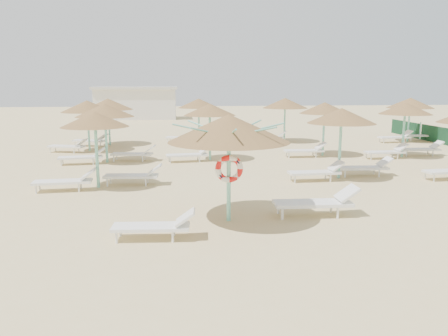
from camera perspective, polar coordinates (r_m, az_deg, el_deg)
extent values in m
plane|color=tan|center=(11.55, 2.58, -7.01)|extent=(120.00, 120.00, 0.00)
cylinder|color=#78D0BA|center=(11.31, 0.62, -1.22)|extent=(0.11, 0.11, 2.35)
cone|color=olive|center=(11.11, 0.63, 5.24)|extent=(3.13, 3.13, 0.70)
cylinder|color=#78D0BA|center=(11.14, 0.63, 3.93)|extent=(0.20, 0.20, 0.12)
cylinder|color=#78D0BA|center=(11.22, 4.30, 5.02)|extent=(1.42, 0.04, 0.36)
cylinder|color=#78D0BA|center=(11.69, 2.84, 5.28)|extent=(1.03, 1.03, 0.36)
cylinder|color=#78D0BA|center=(11.83, 0.24, 5.36)|extent=(0.04, 1.42, 0.36)
cylinder|color=#78D0BA|center=(11.58, -2.17, 5.23)|extent=(1.03, 1.03, 0.36)
cylinder|color=#78D0BA|center=(11.06, -3.09, 4.95)|extent=(1.42, 0.04, 0.36)
cylinder|color=#78D0BA|center=(10.57, -1.81, 4.68)|extent=(1.03, 1.03, 0.36)
cylinder|color=#78D0BA|center=(10.41, 1.08, 4.59)|extent=(0.04, 1.42, 0.36)
cylinder|color=#78D0BA|center=(10.68, 3.66, 4.74)|extent=(1.03, 1.03, 0.36)
torus|color=red|center=(11.16, 0.68, -0.10)|extent=(0.72, 0.15, 0.72)
cylinder|color=white|center=(10.29, -13.87, -8.85)|extent=(0.06, 0.06, 0.26)
cylinder|color=white|center=(10.72, -13.37, -8.01)|extent=(0.06, 0.06, 0.26)
cylinder|color=white|center=(10.11, -6.72, -8.94)|extent=(0.06, 0.06, 0.26)
cylinder|color=white|center=(10.55, -6.53, -8.08)|extent=(0.06, 0.06, 0.26)
cube|color=white|center=(10.33, -9.53, -7.60)|extent=(1.82, 0.69, 0.08)
cube|color=white|center=(10.19, -5.08, -6.41)|extent=(0.49, 0.59, 0.34)
cylinder|color=white|center=(11.75, 7.63, -5.99)|extent=(0.07, 0.07, 0.31)
cylinder|color=white|center=(12.27, 7.09, -5.24)|extent=(0.07, 0.07, 0.31)
cylinder|color=white|center=(12.15, 14.63, -5.69)|extent=(0.07, 0.07, 0.31)
cylinder|color=white|center=(12.65, 13.82, -4.98)|extent=(0.07, 0.07, 0.31)
cube|color=white|center=(12.16, 11.51, -4.54)|extent=(2.14, 0.74, 0.09)
cube|color=white|center=(12.39, 15.79, -3.17)|extent=(0.56, 0.68, 0.41)
cylinder|color=#78D0BA|center=(15.64, -16.28, 1.65)|extent=(0.11, 0.11, 2.30)
cone|color=olive|center=(15.50, -16.52, 6.13)|extent=(2.29, 2.29, 0.52)
cylinder|color=#78D0BA|center=(15.52, -16.48, 5.29)|extent=(0.20, 0.20, 0.12)
cylinder|color=white|center=(15.62, -23.34, -2.61)|extent=(0.06, 0.06, 0.28)
cylinder|color=white|center=(16.09, -22.95, -2.20)|extent=(0.06, 0.06, 0.28)
cylinder|color=white|center=(15.36, -18.44, -2.49)|extent=(0.06, 0.06, 0.28)
cylinder|color=white|center=(15.84, -18.18, -2.07)|extent=(0.06, 0.06, 0.28)
cube|color=white|center=(15.65, -20.34, -1.69)|extent=(1.94, 0.76, 0.08)
cube|color=white|center=(15.47, -17.30, -0.73)|extent=(0.53, 0.63, 0.36)
cylinder|color=white|center=(15.89, -15.01, -1.86)|extent=(0.06, 0.06, 0.28)
cylinder|color=white|center=(16.36, -14.61, -1.47)|extent=(0.06, 0.06, 0.28)
cylinder|color=white|center=(15.63, -10.19, -1.86)|extent=(0.06, 0.06, 0.28)
cylinder|color=white|center=(16.11, -9.93, -1.47)|extent=(0.06, 0.06, 0.28)
cube|color=white|center=(15.92, -12.03, -1.03)|extent=(1.94, 0.76, 0.08)
cube|color=white|center=(15.74, -9.03, -0.17)|extent=(0.53, 0.63, 0.36)
cylinder|color=#78D0BA|center=(20.64, -15.15, 3.87)|extent=(0.11, 0.11, 2.30)
cone|color=olive|center=(20.53, -15.32, 7.30)|extent=(2.63, 2.63, 0.59)
cylinder|color=#78D0BA|center=(20.55, -15.29, 6.64)|extent=(0.20, 0.20, 0.12)
cylinder|color=white|center=(20.44, -20.49, 0.62)|extent=(0.06, 0.06, 0.28)
cylinder|color=white|center=(20.93, -20.33, 0.86)|extent=(0.06, 0.06, 0.28)
cylinder|color=white|center=(20.32, -16.71, 0.80)|extent=(0.06, 0.06, 0.28)
cylinder|color=white|center=(20.81, -16.64, 1.03)|extent=(0.06, 0.06, 0.28)
cube|color=white|center=(20.57, -18.23, 1.34)|extent=(1.97, 0.87, 0.08)
cube|color=white|center=(20.48, -15.91, 2.11)|extent=(0.56, 0.66, 0.36)
cylinder|color=white|center=(20.90, -14.20, 1.20)|extent=(0.06, 0.06, 0.28)
cylinder|color=white|center=(21.37, -13.84, 1.43)|extent=(0.06, 0.06, 0.28)
cylinder|color=white|center=(20.56, -10.59, 1.19)|extent=(0.06, 0.06, 0.28)
cylinder|color=white|center=(21.04, -10.30, 1.42)|extent=(0.06, 0.06, 0.28)
cube|color=white|center=(20.90, -11.93, 1.80)|extent=(1.97, 0.87, 0.08)
cube|color=white|center=(20.68, -9.67, 2.46)|extent=(0.56, 0.66, 0.36)
cylinder|color=#78D0BA|center=(26.54, -14.77, 5.39)|extent=(0.11, 0.11, 2.30)
cone|color=olive|center=(26.46, -14.91, 8.07)|extent=(2.86, 2.86, 0.64)
cylinder|color=#78D0BA|center=(26.47, -14.88, 7.54)|extent=(0.20, 0.20, 0.12)
cylinder|color=white|center=(26.66, -18.91, 2.99)|extent=(0.06, 0.06, 0.28)
cylinder|color=white|center=(27.08, -18.36, 3.14)|extent=(0.06, 0.06, 0.28)
cylinder|color=white|center=(25.97, -16.38, 2.94)|extent=(0.06, 0.06, 0.28)
cylinder|color=white|center=(26.40, -15.85, 3.10)|extent=(0.06, 0.06, 0.28)
cube|color=white|center=(26.43, -17.18, 3.43)|extent=(2.00, 1.20, 0.08)
cube|color=white|center=(25.99, -15.58, 3.92)|extent=(0.65, 0.72, 0.36)
cylinder|color=#78D0BA|center=(20.58, -1.86, 4.22)|extent=(0.11, 0.11, 2.30)
cone|color=olive|center=(20.48, -1.88, 7.65)|extent=(2.43, 2.43, 0.55)
cylinder|color=#78D0BA|center=(20.49, -1.88, 7.00)|extent=(0.20, 0.20, 0.12)
cylinder|color=white|center=(19.94, -7.03, 1.00)|extent=(0.06, 0.06, 0.28)
cylinder|color=white|center=(20.43, -7.19, 1.23)|extent=(0.06, 0.06, 0.28)
cylinder|color=white|center=(20.13, -3.21, 1.16)|extent=(0.06, 0.06, 0.28)
cylinder|color=white|center=(20.62, -3.46, 1.39)|extent=(0.06, 0.06, 0.28)
cube|color=white|center=(20.26, -4.87, 1.71)|extent=(1.97, 0.87, 0.08)
cube|color=white|center=(20.36, -2.52, 2.47)|extent=(0.56, 0.66, 0.36)
cylinder|color=#78D0BA|center=(27.19, -3.31, 5.85)|extent=(0.11, 0.11, 2.30)
cone|color=olive|center=(27.11, -3.33, 8.45)|extent=(2.53, 2.53, 0.57)
cylinder|color=#78D0BA|center=(27.12, -3.33, 7.96)|extent=(0.20, 0.20, 0.12)
cylinder|color=white|center=(26.91, -7.38, 3.56)|extent=(0.06, 0.06, 0.28)
cylinder|color=white|center=(27.38, -7.01, 3.70)|extent=(0.06, 0.06, 0.28)
cylinder|color=white|center=(26.46, -4.64, 3.49)|extent=(0.06, 0.06, 0.28)
cylinder|color=white|center=(26.93, -4.31, 3.63)|extent=(0.06, 0.06, 0.28)
cube|color=white|center=(26.85, -5.60, 3.97)|extent=(2.00, 1.22, 0.08)
cube|color=white|center=(26.56, -3.87, 4.44)|extent=(0.66, 0.73, 0.36)
cylinder|color=#78D0BA|center=(17.11, 14.90, 2.49)|extent=(0.11, 0.11, 2.30)
cone|color=olive|center=(16.98, 15.10, 6.61)|extent=(2.55, 2.55, 0.57)
cylinder|color=#78D0BA|center=(17.00, 15.06, 5.82)|extent=(0.20, 0.20, 0.12)
cylinder|color=white|center=(16.07, 9.25, -1.48)|extent=(0.06, 0.06, 0.28)
cylinder|color=white|center=(16.54, 8.74, -1.11)|extent=(0.06, 0.06, 0.28)
cylinder|color=white|center=(16.52, 13.73, -1.31)|extent=(0.06, 0.06, 0.28)
cylinder|color=white|center=(16.97, 13.11, -0.96)|extent=(0.06, 0.06, 0.28)
cube|color=white|center=(16.52, 11.67, -0.59)|extent=(1.92, 0.69, 0.08)
cube|color=white|center=(16.78, 14.44, 0.30)|extent=(0.51, 0.62, 0.36)
cylinder|color=white|center=(17.46, 15.54, -0.75)|extent=(0.06, 0.06, 0.28)
cylinder|color=white|center=(17.92, 15.02, -0.43)|extent=(0.06, 0.06, 0.28)
cylinder|color=white|center=(17.94, 19.61, -0.68)|extent=(0.06, 0.06, 0.28)
cylinder|color=white|center=(18.40, 19.01, -0.37)|extent=(0.06, 0.06, 0.28)
cube|color=white|center=(17.93, 17.72, 0.02)|extent=(1.92, 0.69, 0.08)
cube|color=white|center=(18.21, 20.26, 0.79)|extent=(0.51, 0.62, 0.36)
cylinder|color=#78D0BA|center=(22.42, 12.87, 4.51)|extent=(0.11, 0.11, 2.30)
cone|color=olive|center=(22.32, 13.01, 7.66)|extent=(2.49, 2.49, 0.56)
cylinder|color=#78D0BA|center=(22.34, 12.98, 7.06)|extent=(0.20, 0.20, 0.12)
cylinder|color=white|center=(21.41, 8.47, 1.64)|extent=(0.06, 0.06, 0.28)
cylinder|color=white|center=(21.89, 8.16, 1.85)|extent=(0.06, 0.06, 0.28)
cylinder|color=white|center=(21.76, 11.93, 1.68)|extent=(0.06, 0.06, 0.28)
cylinder|color=white|center=(22.24, 11.55, 1.88)|extent=(0.06, 0.06, 0.28)
cube|color=white|center=(21.82, 10.37, 2.24)|extent=(1.91, 0.64, 0.08)
cube|color=white|center=(22.03, 12.53, 2.87)|extent=(0.49, 0.61, 0.36)
cylinder|color=#78D0BA|center=(27.39, 7.91, 5.80)|extent=(0.11, 0.11, 2.30)
cone|color=olive|center=(27.31, 7.98, 8.40)|extent=(2.78, 2.78, 0.62)
cylinder|color=#78D0BA|center=(27.32, 7.97, 7.89)|extent=(0.20, 0.20, 0.12)
cylinder|color=white|center=(26.70, 4.02, 3.57)|extent=(0.06, 0.06, 0.28)
cylinder|color=white|center=(27.19, 4.13, 3.70)|extent=(0.06, 0.06, 0.28)
cylinder|color=white|center=(26.59, 6.91, 3.48)|extent=(0.06, 0.06, 0.28)
cylinder|color=white|center=(27.08, 6.98, 3.62)|extent=(0.06, 0.06, 0.28)
cube|color=white|center=(26.85, 5.78, 3.97)|extent=(2.00, 1.12, 0.08)
cube|color=white|center=(26.77, 7.61, 4.42)|extent=(0.63, 0.71, 0.36)
cylinder|color=white|center=(17.84, 25.74, -1.20)|extent=(0.06, 0.06, 0.28)
cylinder|color=white|center=(18.23, 24.81, -0.88)|extent=(0.06, 0.06, 0.28)
cylinder|color=#78D0BA|center=(23.14, 22.39, 4.15)|extent=(0.11, 0.11, 2.30)
cone|color=olive|center=(23.04, 22.61, 7.20)|extent=(2.51, 2.51, 0.57)
cylinder|color=#78D0BA|center=(23.06, 22.57, 6.62)|extent=(0.20, 0.20, 0.12)
cylinder|color=white|center=(21.83, 18.66, 1.36)|extent=(0.06, 0.06, 0.28)
cylinder|color=white|center=(22.27, 18.08, 1.58)|extent=(0.06, 0.06, 0.28)
cylinder|color=white|center=(22.47, 21.73, 1.42)|extent=(0.06, 0.06, 0.28)
cylinder|color=white|center=(22.90, 21.12, 1.62)|extent=(0.06, 0.06, 0.28)
cube|color=white|center=(22.39, 20.23, 1.96)|extent=(1.92, 0.70, 0.08)
cube|color=white|center=(22.77, 22.16, 2.57)|extent=(0.51, 0.62, 0.36)
cylinder|color=white|center=(23.48, 22.74, 1.72)|extent=(0.06, 0.06, 0.28)
cylinder|color=white|center=(23.92, 22.22, 1.92)|extent=(0.06, 0.06, 0.28)
cylinder|color=white|center=(24.10, 25.63, 1.71)|extent=(0.06, 0.06, 0.28)
cylinder|color=white|center=(24.53, 25.07, 1.91)|extent=(0.06, 0.06, 0.28)
cube|color=white|center=(24.03, 24.23, 2.24)|extent=(1.92, 0.70, 0.08)
cube|color=white|center=(24.41, 26.04, 2.78)|extent=(0.51, 0.62, 0.36)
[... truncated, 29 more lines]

